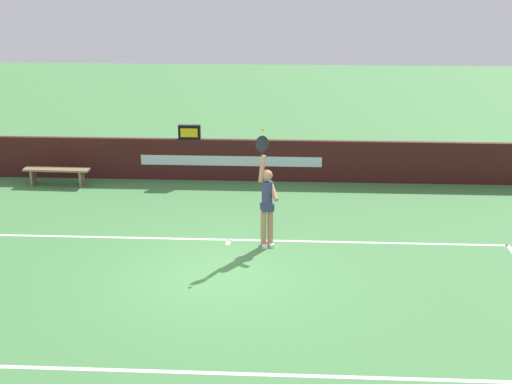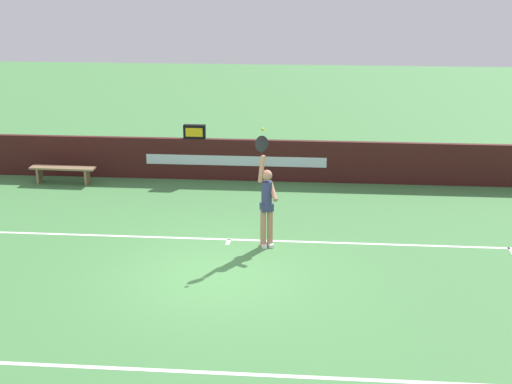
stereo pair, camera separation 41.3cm
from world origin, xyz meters
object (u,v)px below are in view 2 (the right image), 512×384
(speed_display, at_px, (195,132))
(courtside_bench_near, at_px, (63,171))
(tennis_ball, at_px, (262,129))
(tennis_player, at_px, (267,201))

(speed_display, bearing_deg, courtside_bench_near, -168.23)
(speed_display, height_order, tennis_ball, tennis_ball)
(tennis_ball, bearing_deg, courtside_bench_near, 144.59)
(tennis_ball, distance_m, courtside_bench_near, 7.42)
(tennis_ball, bearing_deg, speed_display, 114.77)
(tennis_ball, relative_size, courtside_bench_near, 0.04)
(speed_display, distance_m, courtside_bench_near, 3.75)
(tennis_ball, bearing_deg, tennis_player, 26.40)
(speed_display, xyz_separation_m, tennis_ball, (2.24, -4.85, 1.21))
(speed_display, bearing_deg, tennis_player, -64.19)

